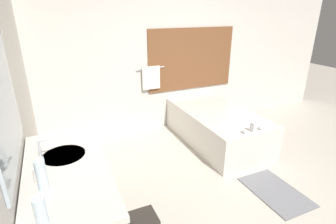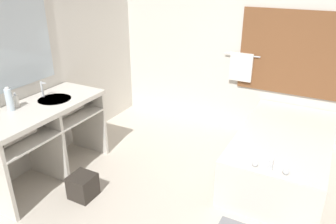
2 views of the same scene
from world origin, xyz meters
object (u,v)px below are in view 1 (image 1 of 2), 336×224
soap_dispenser (37,175)px  water_bottle_1 (42,175)px  water_bottle_2 (41,214)px  bathtub (217,125)px

soap_dispenser → water_bottle_1: bearing=-68.9°
water_bottle_1 → water_bottle_2: 0.40m
water_bottle_2 → soap_dispenser: (-0.04, 0.50, -0.05)m
bathtub → water_bottle_2: size_ratio=7.73×
water_bottle_2 → soap_dispenser: bearing=94.1°
bathtub → water_bottle_1: size_ratio=7.22×
bathtub → water_bottle_1: 3.06m
water_bottle_2 → soap_dispenser: water_bottle_2 is taller
soap_dispenser → bathtub: bearing=29.0°
bathtub → water_bottle_1: (-2.54, -1.53, 0.73)m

